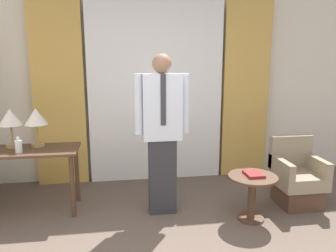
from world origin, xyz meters
The scene contains 12 objects.
wall_back centered at (0.00, 2.89, 1.35)m, with size 10.00×0.06×2.70m.
curtain_sheer_center centered at (0.00, 2.76, 1.29)m, with size 1.91×0.06×2.58m.
curtain_drape_left centered at (-1.34, 2.76, 1.29)m, with size 0.69×0.06×2.58m.
curtain_drape_right centered at (1.34, 2.76, 1.29)m, with size 0.69×0.06×2.58m.
desk centered at (-1.62, 1.89, 0.64)m, with size 1.21×0.54×0.75m.
table_lamp_left centered at (-1.76, 2.01, 1.09)m, with size 0.26×0.26×0.45m.
table_lamp_right centered at (-1.48, 2.01, 1.09)m, with size 0.26×0.26×0.45m.
bottle_near_edge centered at (-1.62, 1.77, 0.83)m, with size 0.07×0.07×0.17m.
person centered at (-0.06, 1.65, 0.99)m, with size 0.61×0.21×1.81m.
armchair centered at (1.59, 1.63, 0.32)m, with size 0.54×0.54×0.82m.
side_table centered at (0.89, 1.32, 0.35)m, with size 0.53×0.53×0.51m.
book centered at (0.90, 1.33, 0.53)m, with size 0.18×0.23×0.03m.
Camera 1 is at (-0.53, -1.87, 1.77)m, focal length 35.00 mm.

